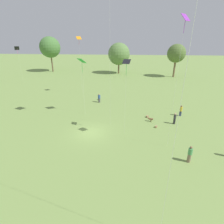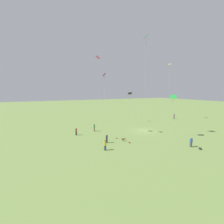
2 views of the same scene
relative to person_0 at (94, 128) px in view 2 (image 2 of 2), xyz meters
The scene contains 17 objects.
ground_plane 11.82m from the person_0, 155.54° to the left, with size 240.00×240.00×0.00m, color #7A994C.
person_0 is the anchor object (origin of this frame).
person_1 4.66m from the person_0, 15.11° to the left, with size 0.45×0.45×1.66m.
person_2 29.32m from the person_0, behind, with size 0.54×0.54×1.74m.
person_3 20.09m from the person_0, 125.02° to the left, with size 0.56×0.56×1.66m.
person_4 11.61m from the person_0, 79.37° to the left, with size 0.55×0.55×1.73m.
person_5 8.43m from the person_0, 86.43° to the left, with size 0.47×0.47×1.64m.
kite_1 19.13m from the person_0, 117.31° to the right, with size 1.07×1.24×18.92m.
kite_3 11.65m from the person_0, 121.07° to the left, with size 0.95×0.96×13.14m.
kite_4 21.41m from the person_0, 139.03° to the left, with size 1.18×1.34×20.41m.
kite_5 18.37m from the person_0, 139.90° to the left, with size 1.50×1.47×8.61m.
kite_6 31.66m from the person_0, behind, with size 1.13×1.15×17.98m.
kite_7 11.22m from the person_0, 141.44° to the left, with size 0.97×0.89×9.11m.
dog_0 9.31m from the person_0, 107.13° to the left, with size 0.79×0.40×0.57m.
picnic_bag_0 7.38m from the person_0, 107.25° to the left, with size 0.39×0.42×0.25m.
picnic_bag_1 10.73m from the person_0, 106.55° to the left, with size 0.46×0.47×0.29m.
picnic_bag_2 21.48m from the person_0, 123.53° to the left, with size 0.22×0.35×0.31m.
Camera 2 is at (21.86, 27.60, 9.52)m, focal length 24.00 mm.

